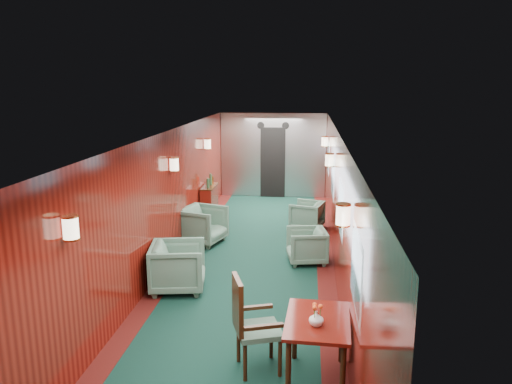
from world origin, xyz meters
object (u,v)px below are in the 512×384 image
Objects in this scene: armchair_left_far at (203,225)px; armchair_right_far at (307,215)px; credenza at (209,202)px; dining_table at (317,329)px; armchair_right_near at (307,246)px; side_chair at (249,321)px; armchair_left_near at (178,267)px.

armchair_right_far is (2.12, 1.24, -0.07)m from armchair_left_far.
credenza is 1.33× the size of armchair_left_far.
dining_table is 6.90m from credenza.
dining_table reaches higher than armchair_right_near.
side_chair is 5.80m from armchair_right_far.
side_chair reaches higher than credenza.
side_chair is 6.54m from credenza.
armchair_right_far is at bearing -41.40° from armchair_left_far.
armchair_left_near is at bearing -85.61° from credenza.
armchair_left_far is at bearing -123.13° from armchair_right_near.
side_chair is at bearing -74.79° from credenza.
credenza is at bearing 86.64° from side_chair.
armchair_right_near reaches higher than armchair_right_far.
credenza is 1.58× the size of armchair_right_near.
dining_table is 0.77m from side_chair.
dining_table is 0.90× the size of side_chair.
credenza is 1.31× the size of armchair_left_near.
armchair_left_far is 1.20× the size of armchair_right_near.
credenza is at bearing -86.81° from armchair_right_far.
dining_table is 1.20× the size of armchair_left_near.
armchair_left_near is 1.23× the size of armchair_right_far.
armchair_right_far is (2.02, 3.62, -0.07)m from armchair_left_near.
side_chair reaches higher than armchair_left_far.
armchair_right_near is at bearing -49.20° from credenza.
credenza is at bearing 113.92° from dining_table.
armchair_right_far is at bearing 65.28° from side_chair.
armchair_left_far reaches higher than dining_table.
armchair_right_near is (0.63, 3.60, -0.30)m from side_chair.
dining_table is 0.92× the size of credenza.
armchair_right_far is at bearing 94.24° from dining_table.
credenza reaches higher than dining_table.
armchair_right_far is at bearing -13.25° from credenza.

